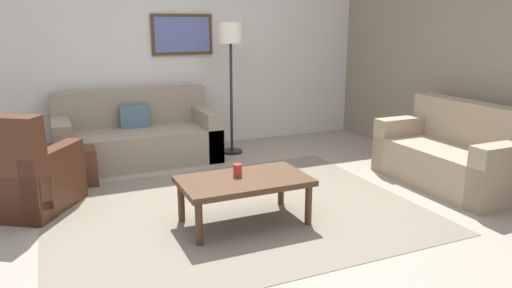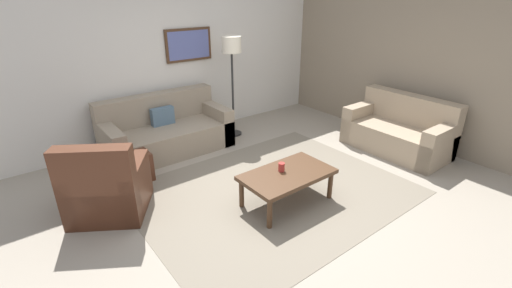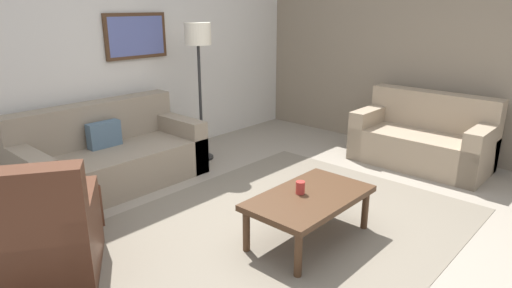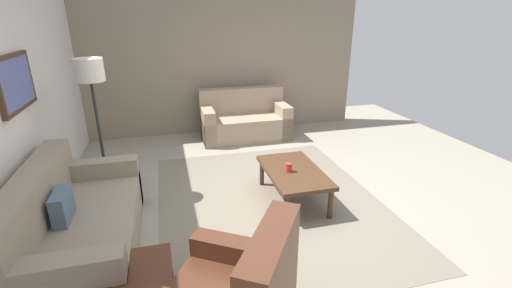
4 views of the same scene
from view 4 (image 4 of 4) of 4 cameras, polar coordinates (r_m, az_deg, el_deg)
ground_plane at (r=4.34m, az=2.30°, el=-9.50°), size 8.00×8.00×0.00m
stone_feature_panel at (r=6.72m, az=-5.27°, el=13.92°), size 0.12×5.20×2.80m
area_rug at (r=4.34m, az=2.30°, el=-9.45°), size 3.34×2.65×0.01m
couch_main at (r=3.73m, az=-28.00°, el=-12.41°), size 1.94×0.94×0.88m
couch_loveseat at (r=6.49m, az=-2.01°, el=3.81°), size 0.83×1.58×0.88m
coffee_table at (r=4.25m, az=6.18°, el=-4.86°), size 1.10×0.64×0.41m
cup at (r=4.15m, az=5.40°, el=-3.85°), size 0.08×0.08×0.11m
lamp_standing at (r=4.45m, az=-25.34°, el=8.73°), size 0.32×0.32×1.71m
framed_artwork at (r=4.13m, az=-34.67°, el=8.28°), size 0.83×0.04×0.54m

